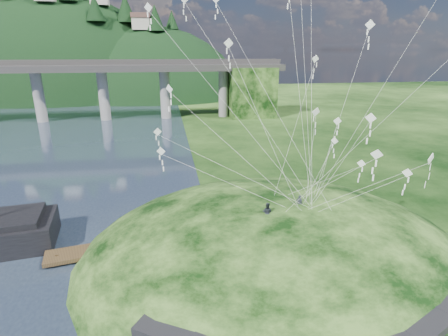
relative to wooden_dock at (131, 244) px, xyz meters
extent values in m
plane|color=black|center=(4.84, -4.95, -0.45)|extent=(320.00, 320.00, 0.00)
ellipsoid|color=black|center=(12.84, -2.95, -1.95)|extent=(36.00, 32.00, 13.00)
cube|color=black|center=(3.34, -12.95, 1.57)|extent=(4.32, 3.62, 0.71)
cube|color=black|center=(18.34, -14.90, 1.69)|extent=(4.11, 2.97, 0.71)
cylinder|color=gray|center=(-27.16, 65.05, 6.05)|extent=(2.60, 2.60, 13.00)
cylinder|color=gray|center=(-11.66, 65.05, 6.05)|extent=(2.60, 2.60, 13.00)
cylinder|color=gray|center=(3.84, 65.05, 6.05)|extent=(2.60, 2.60, 13.00)
cylinder|color=gray|center=(19.34, 65.05, 6.05)|extent=(2.60, 2.60, 13.00)
cube|color=black|center=(26.84, 65.05, 6.05)|extent=(12.00, 11.00, 13.00)
ellipsoid|color=black|center=(-35.16, 121.05, -6.45)|extent=(96.00, 68.00, 88.00)
ellipsoid|color=black|center=(-0.16, 113.05, -10.45)|extent=(76.00, 56.00, 72.00)
cone|color=black|center=(-17.61, 102.13, 30.13)|extent=(6.47, 6.47, 8.51)
cone|color=black|center=(-8.38, 109.04, 30.78)|extent=(7.13, 7.13, 9.38)
cone|color=black|center=(1.72, 104.08, 27.42)|extent=(6.56, 6.56, 8.63)
cone|color=black|center=(7.61, 109.68, 27.23)|extent=(4.88, 4.88, 6.42)
cube|color=beige|center=(-3.16, 105.05, 25.43)|extent=(6.00, 5.00, 4.00)
cube|color=brown|center=(-3.16, 105.05, 28.13)|extent=(6.40, 5.40, 1.60)
cube|color=black|center=(-10.98, 2.34, 2.33)|extent=(6.34, 5.52, 0.58)
cube|color=#342515|center=(0.00, 0.00, 0.01)|extent=(14.63, 4.81, 0.36)
cylinder|color=#342515|center=(-6.10, -1.10, -0.25)|extent=(0.31, 0.31, 1.03)
cylinder|color=#342515|center=(-3.05, -0.55, -0.25)|extent=(0.31, 0.31, 1.03)
cylinder|color=#342515|center=(0.00, 0.00, -0.25)|extent=(0.31, 0.31, 1.03)
cylinder|color=#342515|center=(3.05, 0.55, -0.25)|extent=(0.31, 0.31, 1.03)
cylinder|color=#342515|center=(6.10, 1.10, -0.25)|extent=(0.31, 0.31, 1.03)
imported|color=#252831|center=(14.60, -3.31, 5.25)|extent=(0.64, 0.58, 1.48)
imported|color=#252831|center=(11.43, -4.50, 5.32)|extent=(1.02, 0.98, 1.66)
cube|color=white|center=(15.86, -2.34, 12.11)|extent=(0.76, 0.28, 0.76)
cube|color=white|center=(15.86, -2.34, 11.56)|extent=(0.09, 0.08, 0.46)
cube|color=white|center=(15.86, -2.34, 11.00)|extent=(0.09, 0.08, 0.46)
cube|color=white|center=(15.86, -2.34, 10.44)|extent=(0.09, 0.08, 0.46)
cube|color=white|center=(21.73, 1.14, 18.97)|extent=(0.71, 0.55, 0.85)
cube|color=white|center=(21.73, 1.14, 18.37)|extent=(0.11, 0.07, 0.49)
cube|color=white|center=(21.73, 1.14, 17.76)|extent=(0.11, 0.07, 0.49)
cube|color=white|center=(21.73, 1.14, 17.16)|extent=(0.11, 0.07, 0.49)
cube|color=white|center=(17.35, -8.99, 10.38)|extent=(0.72, 0.41, 0.77)
cube|color=white|center=(17.35, -8.99, 9.81)|extent=(0.11, 0.04, 0.46)
cube|color=white|center=(17.35, -8.99, 9.24)|extent=(0.11, 0.04, 0.46)
cube|color=white|center=(17.35, -8.99, 8.67)|extent=(0.11, 0.04, 0.46)
cube|color=white|center=(14.00, 0.68, 20.23)|extent=(0.10, 0.04, 0.44)
cube|color=white|center=(9.18, 0.81, 17.41)|extent=(0.83, 0.21, 0.83)
cube|color=white|center=(9.18, 0.81, 16.82)|extent=(0.11, 0.06, 0.48)
cube|color=white|center=(9.18, 0.81, 16.23)|extent=(0.11, 0.06, 0.48)
cube|color=white|center=(9.18, 0.81, 15.63)|extent=(0.11, 0.06, 0.48)
cube|color=white|center=(18.61, -0.69, 9.16)|extent=(0.45, 0.55, 0.67)
cube|color=white|center=(18.61, -0.69, 8.68)|extent=(0.08, 0.07, 0.39)
cube|color=white|center=(18.61, -0.69, 8.20)|extent=(0.08, 0.07, 0.39)
cube|color=white|center=(18.61, -0.69, 7.72)|extent=(0.08, 0.07, 0.39)
cube|color=white|center=(21.49, -8.93, 9.85)|extent=(0.78, 0.47, 0.87)
cube|color=white|center=(21.49, -8.93, 9.24)|extent=(0.10, 0.09, 0.50)
cube|color=white|center=(21.49, -8.93, 8.62)|extent=(0.10, 0.09, 0.50)
cube|color=white|center=(21.49, -8.93, 8.01)|extent=(0.10, 0.09, 0.50)
cube|color=white|center=(17.18, 1.66, 16.13)|extent=(0.71, 0.24, 0.70)
cube|color=white|center=(17.18, 1.66, 15.62)|extent=(0.09, 0.06, 0.42)
cube|color=white|center=(17.18, 1.66, 15.11)|extent=(0.09, 0.06, 0.42)
cube|color=white|center=(17.18, 1.66, 14.60)|extent=(0.09, 0.06, 0.42)
cube|color=white|center=(4.22, 2.74, 13.62)|extent=(0.58, 0.64, 0.80)
cube|color=white|center=(4.22, 2.74, 13.03)|extent=(0.10, 0.07, 0.48)
cube|color=white|center=(4.22, 2.74, 12.45)|extent=(0.10, 0.07, 0.48)
cube|color=white|center=(4.22, 2.74, 11.87)|extent=(0.10, 0.07, 0.48)
cube|color=white|center=(18.41, -1.21, 11.06)|extent=(0.71, 0.18, 0.70)
cube|color=white|center=(18.41, -1.21, 10.55)|extent=(0.09, 0.02, 0.41)
cube|color=white|center=(18.41, -1.21, 10.05)|extent=(0.09, 0.02, 0.41)
cube|color=white|center=(18.41, -1.21, 9.55)|extent=(0.09, 0.02, 0.41)
cube|color=white|center=(8.46, 2.94, 20.46)|extent=(0.09, 0.02, 0.38)
cube|color=white|center=(8.46, 2.94, 19.99)|extent=(0.09, 0.02, 0.38)
cube|color=white|center=(8.46, 2.94, 19.52)|extent=(0.09, 0.02, 0.38)
cube|color=white|center=(3.00, 1.28, 10.12)|extent=(0.71, 0.30, 0.74)
cube|color=white|center=(3.00, 1.28, 9.59)|extent=(0.09, 0.06, 0.43)
cube|color=white|center=(3.00, 1.28, 9.07)|extent=(0.09, 0.06, 0.43)
cube|color=white|center=(3.00, 1.28, 8.54)|extent=(0.09, 0.06, 0.43)
cube|color=white|center=(2.91, 0.37, 19.93)|extent=(0.61, 0.35, 0.66)
cube|color=white|center=(2.91, 0.37, 19.45)|extent=(0.09, 0.04, 0.39)
cube|color=white|center=(2.91, 0.37, 18.97)|extent=(0.09, 0.04, 0.39)
cube|color=white|center=(2.91, 0.37, 18.49)|extent=(0.09, 0.04, 0.39)
cube|color=white|center=(3.20, 1.24, 8.36)|extent=(0.77, 0.23, 0.78)
cube|color=white|center=(3.20, 1.24, 7.81)|extent=(0.10, 0.02, 0.46)
cube|color=white|center=(3.20, 1.24, 7.25)|extent=(0.10, 0.02, 0.46)
cube|color=white|center=(3.20, 1.24, 6.69)|extent=(0.10, 0.02, 0.46)
cube|color=white|center=(5.88, 3.91, 20.49)|extent=(0.09, 0.05, 0.42)
cube|color=white|center=(5.88, 3.91, 19.97)|extent=(0.09, 0.05, 0.42)
cube|color=white|center=(5.88, 3.91, 19.46)|extent=(0.09, 0.05, 0.42)
cube|color=white|center=(21.87, -0.13, 6.67)|extent=(0.60, 0.59, 0.80)
cube|color=white|center=(21.87, -0.13, 6.10)|extent=(0.10, 0.08, 0.46)
cube|color=white|center=(21.87, -0.13, 5.53)|extent=(0.10, 0.08, 0.46)
cube|color=white|center=(21.87, -0.13, 4.96)|extent=(0.10, 0.08, 0.46)
cube|color=white|center=(22.01, -6.27, 7.86)|extent=(0.55, 0.60, 0.77)
cube|color=white|center=(22.01, -6.27, 7.31)|extent=(0.09, 0.07, 0.45)
cube|color=white|center=(22.01, -6.27, 6.76)|extent=(0.09, 0.07, 0.45)
cube|color=white|center=(22.01, -6.27, 6.21)|extent=(0.09, 0.07, 0.45)
cube|color=white|center=(19.74, -3.99, 11.80)|extent=(0.66, 0.63, 0.85)
cube|color=white|center=(19.74, -3.99, 11.19)|extent=(0.11, 0.08, 0.50)
cube|color=white|center=(19.74, -3.99, 10.58)|extent=(0.11, 0.08, 0.50)
cube|color=white|center=(19.74, -3.99, 9.96)|extent=(0.11, 0.08, 0.50)
camera|label=1|loc=(3.82, -29.04, 16.89)|focal=28.00mm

